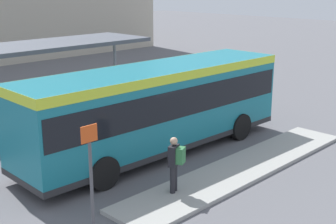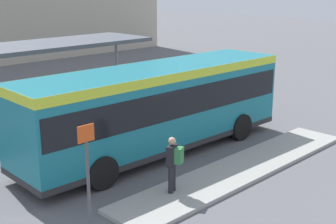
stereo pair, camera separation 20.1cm
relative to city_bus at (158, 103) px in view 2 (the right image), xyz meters
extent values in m
plane|color=#5B5B60|center=(-0.01, 0.00, -1.81)|extent=(120.00, 120.00, 0.00)
cube|color=#9E9E99|center=(0.78, -3.14, -1.75)|extent=(10.19, 1.80, 0.12)
cube|color=#197284|center=(-0.01, 0.00, -0.09)|extent=(10.55, 2.71, 2.74)
cube|color=#C6DB33|center=(-0.01, 0.00, 1.13)|extent=(10.57, 2.73, 0.30)
cube|color=black|center=(-0.01, 0.00, 0.24)|extent=(10.34, 2.74, 0.96)
cube|color=black|center=(5.22, -0.13, 0.24)|extent=(0.13, 2.27, 1.05)
cube|color=#28282B|center=(-0.01, 0.00, -1.36)|extent=(10.56, 2.72, 0.20)
cylinder|color=black|center=(3.27, 1.10, -1.29)|extent=(1.03, 0.30, 1.03)
cylinder|color=black|center=(3.21, -1.26, -1.29)|extent=(1.03, 0.30, 1.03)
cylinder|color=black|center=(-3.23, 1.26, -1.29)|extent=(1.03, 0.30, 1.03)
cylinder|color=black|center=(-3.29, -1.10, -1.29)|extent=(1.03, 0.30, 1.03)
cylinder|color=#232328|center=(-2.23, -2.89, -1.29)|extent=(0.15, 0.15, 0.80)
cylinder|color=#232328|center=(-2.07, -2.82, -1.29)|extent=(0.15, 0.15, 0.80)
cube|color=black|center=(-2.15, -2.85, -0.59)|extent=(0.45, 0.36, 0.60)
cube|color=#337542|center=(-2.07, -3.04, -0.56)|extent=(0.35, 0.30, 0.46)
sphere|color=tan|center=(-2.15, -2.85, -0.16)|extent=(0.22, 0.22, 0.22)
torus|color=black|center=(8.08, 2.76, -1.43)|extent=(0.15, 0.76, 0.76)
torus|color=black|center=(8.22, 3.79, -1.43)|extent=(0.15, 0.76, 0.76)
cylinder|color=orange|center=(8.15, 3.27, -1.18)|extent=(0.15, 0.80, 0.04)
cylinder|color=orange|center=(8.17, 3.46, -1.24)|extent=(0.04, 0.04, 0.37)
cube|color=black|center=(8.17, 3.46, -1.06)|extent=(0.09, 0.19, 0.04)
cylinder|color=orange|center=(8.09, 2.86, -1.09)|extent=(0.48, 0.10, 0.03)
torus|color=black|center=(7.99, 4.38, -1.49)|extent=(0.06, 0.65, 0.65)
torus|color=black|center=(8.01, 3.51, -1.49)|extent=(0.06, 0.65, 0.65)
cylinder|color=#2847AD|center=(8.00, 3.94, -1.28)|extent=(0.05, 0.68, 0.04)
cylinder|color=#2847AD|center=(8.00, 3.79, -1.33)|extent=(0.04, 0.04, 0.32)
cube|color=black|center=(8.00, 3.79, -1.17)|extent=(0.07, 0.18, 0.04)
cylinder|color=#2847AD|center=(7.99, 4.29, -1.20)|extent=(0.48, 0.04, 0.03)
cube|color=#4C515B|center=(-1.43, 7.23, 1.36)|extent=(12.70, 3.34, 0.18)
cylinder|color=gray|center=(3.97, 7.23, -0.27)|extent=(0.16, 0.16, 3.08)
cylinder|color=slate|center=(-1.79, 4.28, -1.55)|extent=(0.60, 0.60, 0.51)
sphere|color=#286B2D|center=(-1.79, 4.28, -1.04)|extent=(0.69, 0.69, 0.69)
cylinder|color=#4C4C51|center=(-5.11, -3.04, -0.61)|extent=(0.08, 0.08, 2.40)
cube|color=#D84C19|center=(-5.11, -3.04, 0.79)|extent=(0.44, 0.03, 0.40)
camera|label=1|loc=(-10.99, -11.34, 4.11)|focal=50.00mm
camera|label=2|loc=(-10.85, -11.48, 4.11)|focal=50.00mm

